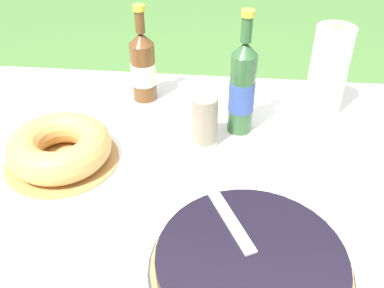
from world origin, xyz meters
name	(u,v)px	position (x,y,z in m)	size (l,w,h in m)	color
garden_table	(166,210)	(0.00, 0.00, 0.69)	(1.44, 1.18, 0.75)	#A87A47
tablecloth	(165,193)	(0.00, 0.00, 0.74)	(1.45, 1.19, 0.10)	white
berry_tart	(250,265)	(0.20, -0.23, 0.79)	(0.40, 0.40, 0.06)	#38383D
serving_knife	(259,265)	(0.22, -0.25, 0.82)	(0.19, 0.34, 0.01)	silver
bundt_cake	(60,148)	(-0.28, 0.08, 0.80)	(0.29, 0.29, 0.09)	#B78447
cup_stack	(204,119)	(0.08, 0.20, 0.84)	(0.07, 0.07, 0.16)	beige
cider_bottle_green	(242,88)	(0.18, 0.27, 0.89)	(0.07, 0.07, 0.35)	#2D562D
cider_bottle_amber	(143,67)	(-0.13, 0.42, 0.87)	(0.08, 0.08, 0.30)	brown
paper_towel_roll	(328,71)	(0.42, 0.41, 0.89)	(0.11, 0.11, 0.27)	white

